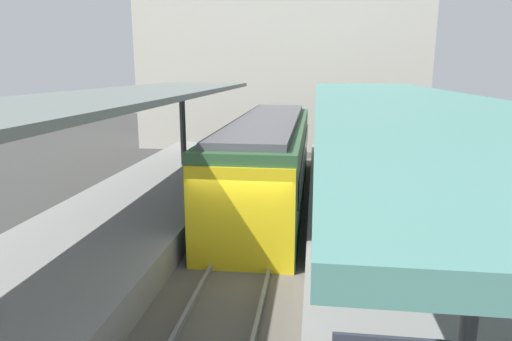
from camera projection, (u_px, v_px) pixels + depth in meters
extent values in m
plane|color=#383835|center=(244.00, 269.00, 11.52)|extent=(80.00, 80.00, 0.00)
cube|color=gray|center=(102.00, 244.00, 11.89)|extent=(4.40, 28.00, 1.00)
cube|color=gray|center=(397.00, 259.00, 10.93)|extent=(4.40, 28.00, 1.00)
cube|color=#59544C|center=(244.00, 265.00, 11.50)|extent=(3.20, 28.00, 0.20)
cube|color=slate|center=(216.00, 258.00, 11.55)|extent=(0.08, 28.00, 0.14)
cube|color=slate|center=(271.00, 261.00, 11.37)|extent=(0.08, 28.00, 0.14)
cube|color=#2D5633|center=(268.00, 162.00, 16.76)|extent=(2.70, 12.65, 2.90)
cube|color=yellow|center=(239.00, 221.00, 10.65)|extent=(2.65, 0.08, 2.60)
cube|color=black|center=(231.00, 152.00, 16.85)|extent=(0.04, 11.64, 0.76)
cube|color=black|center=(304.00, 153.00, 16.51)|extent=(0.04, 11.64, 0.76)
cube|color=#515156|center=(268.00, 120.00, 16.42)|extent=(2.16, 12.01, 0.20)
cylinder|color=#333335|center=(183.00, 128.00, 18.88)|extent=(0.24, 0.24, 3.21)
cube|color=slate|center=(115.00, 96.00, 12.41)|extent=(4.18, 21.00, 0.16)
cylinder|color=#333335|center=(475.00, 263.00, 5.73)|extent=(0.24, 0.24, 3.20)
cylinder|color=#333335|center=(367.00, 131.00, 17.91)|extent=(0.24, 0.24, 3.20)
cube|color=slate|center=(398.00, 99.00, 11.45)|extent=(4.18, 21.00, 0.16)
cylinder|color=#262628|center=(432.00, 227.00, 8.48)|extent=(0.08, 0.08, 2.20)
cube|color=black|center=(437.00, 178.00, 8.27)|extent=(0.90, 0.06, 0.32)
cylinder|color=#2D2D30|center=(405.00, 185.00, 14.39)|extent=(0.44, 0.44, 0.80)
cylinder|color=#386B3D|center=(369.00, 166.00, 16.90)|extent=(0.28, 0.28, 0.91)
cylinder|color=maroon|center=(370.00, 147.00, 16.74)|extent=(0.36, 0.36, 0.58)
sphere|color=#936B4C|center=(371.00, 136.00, 16.65)|extent=(0.22, 0.22, 0.22)
cube|color=beige|center=(282.00, 62.00, 29.73)|extent=(18.00, 6.00, 11.00)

